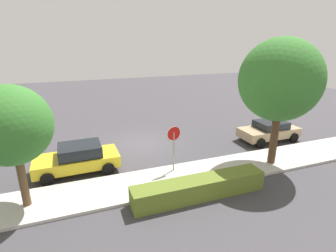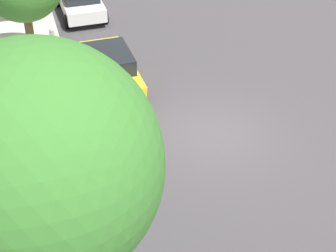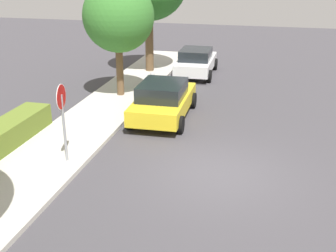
{
  "view_description": "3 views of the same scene",
  "coord_description": "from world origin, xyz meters",
  "px_view_note": "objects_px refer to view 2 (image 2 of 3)",
  "views": [
    {
      "loc": [
        3.96,
        15.8,
        6.62
      ],
      "look_at": [
        -1.43,
        1.25,
        1.42
      ],
      "focal_mm": 28.0,
      "sensor_mm": 36.0,
      "label": 1
    },
    {
      "loc": [
        -12.49,
        5.37,
        9.96
      ],
      "look_at": [
        -0.4,
        1.7,
        0.96
      ],
      "focal_mm": 55.0,
      "sensor_mm": 36.0,
      "label": 2
    },
    {
      "loc": [
        -10.91,
        -1.13,
        5.77
      ],
      "look_at": [
        0.14,
        1.54,
        1.27
      ],
      "focal_mm": 45.0,
      "sensor_mm": 36.0,
      "label": 3
    }
  ],
  "objects_px": {
    "stop_sign": "(73,123)",
    "fire_hydrant": "(52,36)",
    "parked_car_yellow": "(107,68)",
    "street_tree_near_corner": "(40,166)",
    "parked_car_white": "(80,0)"
  },
  "relations": [
    {
      "from": "street_tree_near_corner",
      "to": "fire_hydrant",
      "type": "relative_size",
      "value": 9.43
    },
    {
      "from": "parked_car_yellow",
      "to": "street_tree_near_corner",
      "type": "height_order",
      "value": "street_tree_near_corner"
    },
    {
      "from": "stop_sign",
      "to": "parked_car_yellow",
      "type": "distance_m",
      "value": 5.04
    },
    {
      "from": "parked_car_white",
      "to": "fire_hydrant",
      "type": "bearing_deg",
      "value": 148.79
    },
    {
      "from": "parked_car_white",
      "to": "fire_hydrant",
      "type": "distance_m",
      "value": 3.21
    },
    {
      "from": "street_tree_near_corner",
      "to": "fire_hydrant",
      "type": "distance_m",
      "value": 14.66
    },
    {
      "from": "parked_car_yellow",
      "to": "fire_hydrant",
      "type": "xyz_separation_m",
      "value": [
        4.12,
        1.59,
        -0.39
      ]
    },
    {
      "from": "stop_sign",
      "to": "parked_car_white",
      "type": "distance_m",
      "value": 11.64
    },
    {
      "from": "parked_car_white",
      "to": "fire_hydrant",
      "type": "xyz_separation_m",
      "value": [
        -2.73,
        1.65,
        -0.37
      ]
    },
    {
      "from": "parked_car_white",
      "to": "street_tree_near_corner",
      "type": "height_order",
      "value": "street_tree_near_corner"
    },
    {
      "from": "stop_sign",
      "to": "fire_hydrant",
      "type": "height_order",
      "value": "stop_sign"
    },
    {
      "from": "stop_sign",
      "to": "fire_hydrant",
      "type": "bearing_deg",
      "value": -1.62
    },
    {
      "from": "street_tree_near_corner",
      "to": "parked_car_yellow",
      "type": "bearing_deg",
      "value": -16.01
    },
    {
      "from": "stop_sign",
      "to": "street_tree_near_corner",
      "type": "bearing_deg",
      "value": 169.28
    },
    {
      "from": "street_tree_near_corner",
      "to": "fire_hydrant",
      "type": "bearing_deg",
      "value": -5.08
    }
  ]
}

